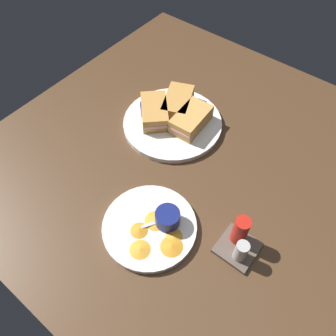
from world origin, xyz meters
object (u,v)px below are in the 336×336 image
object	(u,v)px
ramekin_dark_sauce	(153,109)
spoon_by_dark_ramekin	(166,123)
sandwich_half_far	(178,103)
spoon_by_gravy_ramekin	(168,218)
ramekin_light_gravy	(168,218)
condiment_caddy	(239,241)
plate_chips_companion	(150,227)
sandwich_half_near	(191,120)
sandwich_half_extra	(154,112)
plate_sandwich_main	(172,123)

from	to	relation	value
ramekin_dark_sauce	spoon_by_dark_ramekin	bearing A→B (deg)	82.28
sandwich_half_far	spoon_by_gravy_ramekin	bearing A→B (deg)	33.92
ramekin_light_gravy	condiment_caddy	bearing A→B (deg)	109.11
ramekin_dark_sauce	plate_chips_companion	size ratio (longest dim) A/B	0.32
sandwich_half_near	sandwich_half_extra	bearing A→B (deg)	-68.59
spoon_by_gravy_ramekin	condiment_caddy	xyz separation A→B (cm)	(-5.00, 16.83, 1.44)
plate_sandwich_main	condiment_caddy	xyz separation A→B (cm)	(21.72, 36.28, 2.61)
plate_chips_companion	condiment_caddy	distance (cm)	21.61
sandwich_half_near	condiment_caddy	distance (cm)	39.07
plate_sandwich_main	plate_chips_companion	bearing A→B (deg)	28.66
spoon_by_dark_ramekin	ramekin_dark_sauce	bearing A→B (deg)	-97.72
sandwich_half_far	ramekin_light_gravy	bearing A→B (deg)	33.72
plate_sandwich_main	sandwich_half_extra	xyz separation A→B (cm)	(2.07, -5.29, 3.20)
ramekin_dark_sauce	ramekin_light_gravy	distance (cm)	37.01
sandwich_half_near	sandwich_half_extra	xyz separation A→B (cm)	(4.15, -10.58, 0.00)
plate_sandwich_main	spoon_by_gravy_ramekin	xyz separation A→B (cm)	(26.72, 19.45, 1.16)
plate_sandwich_main	sandwich_half_extra	size ratio (longest dim) A/B	2.04
sandwich_half_far	sandwich_half_extra	bearing A→B (deg)	-23.59
ramekin_light_gravy	condiment_caddy	distance (cm)	17.48
sandwich_half_extra	spoon_by_dark_ramekin	world-z (taller)	sandwich_half_extra
spoon_by_dark_ramekin	spoon_by_gravy_ramekin	distance (cm)	31.84
plate_sandwich_main	condiment_caddy	distance (cm)	42.36
sandwich_half_near	ramekin_dark_sauce	size ratio (longest dim) A/B	1.85
plate_chips_companion	spoon_by_dark_ramekin	bearing A→B (deg)	-148.22
sandwich_half_far	spoon_by_dark_ramekin	distance (cm)	7.87
plate_sandwich_main	sandwich_half_far	world-z (taller)	sandwich_half_far
plate_sandwich_main	ramekin_dark_sauce	bearing A→B (deg)	-77.59
ramekin_dark_sauce	sandwich_half_far	bearing A→B (deg)	146.27
ramekin_dark_sauce	condiment_caddy	world-z (taller)	condiment_caddy
sandwich_half_near	sandwich_half_far	distance (cm)	8.04
plate_sandwich_main	sandwich_half_near	bearing A→B (deg)	111.41
plate_chips_companion	plate_sandwich_main	bearing A→B (deg)	-151.34
plate_chips_companion	ramekin_dark_sauce	bearing A→B (deg)	-141.46
plate_chips_companion	sandwich_half_far	bearing A→B (deg)	-152.35
plate_sandwich_main	ramekin_light_gravy	world-z (taller)	ramekin_light_gravy
sandwich_half_far	condiment_caddy	size ratio (longest dim) A/B	1.57
plate_sandwich_main	spoon_by_dark_ramekin	world-z (taller)	spoon_by_dark_ramekin
sandwich_half_near	condiment_caddy	bearing A→B (deg)	52.48
spoon_by_dark_ramekin	plate_chips_companion	distance (cm)	33.76
sandwich_half_extra	condiment_caddy	world-z (taller)	condiment_caddy
sandwich_half_near	spoon_by_dark_ramekin	world-z (taller)	sandwich_half_near
sandwich_half_far	sandwich_half_extra	distance (cm)	8.04
plate_chips_companion	spoon_by_gravy_ramekin	bearing A→B (deg)	148.44
ramekin_light_gravy	condiment_caddy	xyz separation A→B (cm)	(-5.72, 16.51, -0.36)
spoon_by_dark_ramekin	condiment_caddy	bearing A→B (deg)	62.31
sandwich_half_far	spoon_by_dark_ramekin	bearing A→B (deg)	9.03
plate_sandwich_main	sandwich_half_near	size ratio (longest dim) A/B	2.19
spoon_by_dark_ramekin	plate_chips_companion	world-z (taller)	spoon_by_dark_ramekin
sandwich_half_near	spoon_by_dark_ramekin	xyz separation A→B (cm)	(4.29, -6.17, -2.04)
sandwich_half_near	sandwich_half_far	xyz separation A→B (cm)	(-3.22, -7.37, 0.00)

